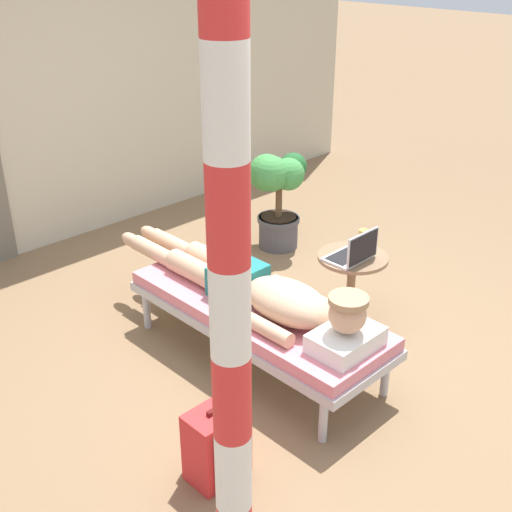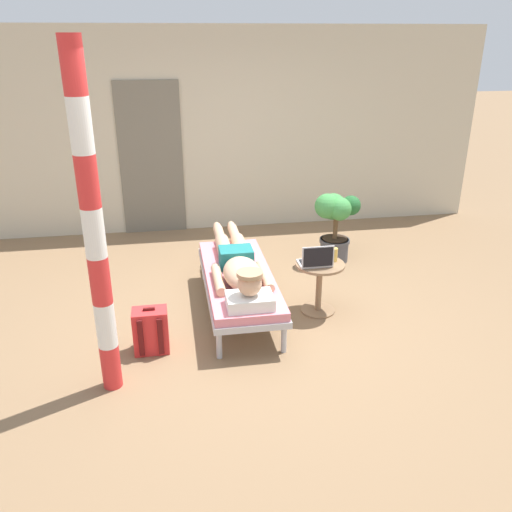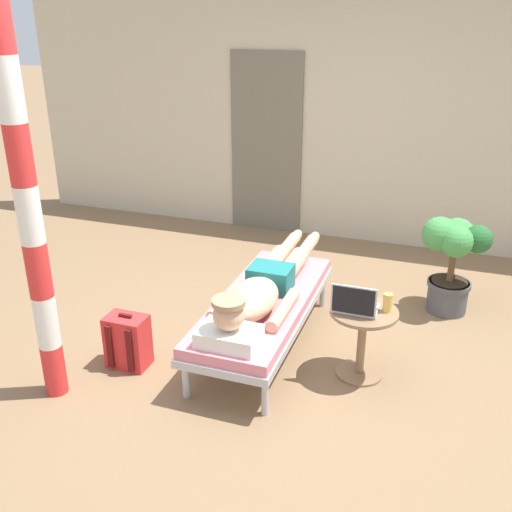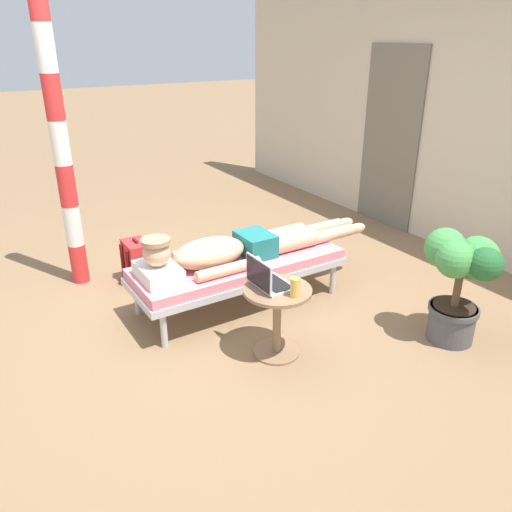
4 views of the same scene
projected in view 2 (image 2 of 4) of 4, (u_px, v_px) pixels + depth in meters
ground_plane at (258, 319)px, 5.17m from camera, size 40.00×40.00×0.00m
house_wall_back at (211, 131)px, 7.18m from camera, size 7.60×0.20×2.70m
house_door_panel at (151, 159)px, 7.08m from camera, size 0.84×0.03×2.04m
lounge_chair at (239, 280)px, 5.18m from camera, size 0.67×1.80×0.42m
person_reclining at (239, 265)px, 5.09m from camera, size 0.53×2.17×0.33m
side_table at (319, 279)px, 5.18m from camera, size 0.48×0.48×0.52m
laptop at (316, 260)px, 5.03m from camera, size 0.31×0.24×0.23m
drink_glass at (334, 255)px, 5.14m from camera, size 0.06×0.06×0.13m
backpack at (151, 331)px, 4.58m from camera, size 0.30×0.26×0.42m
potted_plant at (335, 219)px, 6.31m from camera, size 0.57×0.55×0.86m
porch_post at (94, 233)px, 3.69m from camera, size 0.15×0.15×2.59m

